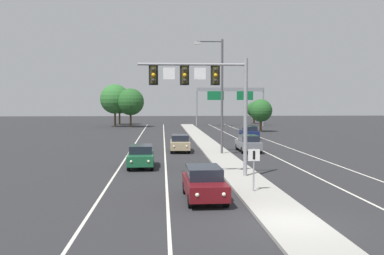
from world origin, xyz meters
name	(u,v)px	position (x,y,z in m)	size (l,w,h in m)	color
ground_plane	(292,225)	(0.00, 0.00, 0.00)	(260.00, 260.00, 0.00)	#28282B
median_island	(225,160)	(0.00, 18.00, 0.07)	(2.40, 110.00, 0.15)	#9E9B93
lane_stripe_oncoming_center	(165,152)	(-4.70, 25.00, 0.00)	(0.14, 100.00, 0.01)	silver
lane_stripe_receding_center	(263,151)	(4.70, 25.00, 0.00)	(0.14, 100.00, 0.01)	silver
edge_stripe_left	(130,152)	(-8.00, 25.00, 0.00)	(0.14, 100.00, 0.01)	silver
edge_stripe_right	(297,151)	(8.00, 25.00, 0.00)	(0.14, 100.00, 0.01)	silver
overhead_signal_mast	(208,89)	(-2.16, 10.29, 5.47)	(6.65, 0.44, 7.20)	gray
median_sign_post	(254,163)	(-0.30, 5.65, 1.59)	(0.60, 0.10, 2.20)	gray
street_lamp_median	(220,89)	(0.09, 22.09, 5.79)	(2.58, 0.28, 10.00)	#4C4C51
car_oncoming_darkred	(204,183)	(-2.94, 4.54, 0.82)	(1.92, 4.51, 1.58)	#5B0F14
car_oncoming_green	(141,156)	(-6.46, 15.26, 0.82)	(1.87, 4.49, 1.58)	#195633
car_oncoming_tan	(180,143)	(-3.26, 25.01, 0.82)	(1.92, 4.51, 1.58)	tan
car_receding_grey	(248,143)	(3.12, 24.35, 0.82)	(1.83, 4.48, 1.58)	slate
car_receding_navy	(249,132)	(6.23, 39.39, 0.82)	(1.85, 4.48, 1.58)	#141E4C
highway_sign_gantry	(230,94)	(8.20, 67.99, 6.16)	(13.28, 0.42, 7.50)	gray
tree_far_left_b	(119,101)	(-13.71, 74.81, 4.84)	(5.12, 5.12, 7.40)	#4C3823
tree_far_right_c	(261,111)	(10.48, 51.49, 3.34)	(3.54, 3.54, 5.12)	#4C3823
tree_far_right_a	(254,109)	(14.77, 76.88, 3.08)	(3.27, 3.27, 4.73)	#4C3823
tree_far_left_a	(131,102)	(-10.78, 65.49, 4.70)	(4.97, 4.97, 7.19)	#4C3823
tree_far_left_c	(115,99)	(-13.78, 66.83, 5.23)	(5.54, 5.54, 8.01)	#4C3823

